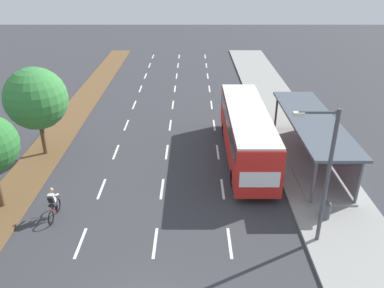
{
  "coord_description": "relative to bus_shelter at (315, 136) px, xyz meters",
  "views": [
    {
      "loc": [
        1.73,
        -9.42,
        12.11
      ],
      "look_at": [
        1.73,
        13.23,
        1.2
      ],
      "focal_mm": 36.49,
      "sensor_mm": 36.0,
      "label": 1
    }
  ],
  "objects": [
    {
      "name": "trash_bin",
      "position": [
        -1.08,
        -6.2,
        -1.29
      ],
      "size": [
        0.52,
        0.52,
        0.85
      ],
      "primitive_type": "cylinder",
      "color": "#4C4C51",
      "rests_on": "sidewalk_right"
    },
    {
      "name": "bus",
      "position": [
        -4.28,
        0.63,
        0.2
      ],
      "size": [
        2.54,
        11.29,
        3.37
      ],
      "color": "red",
      "rests_on": "ground"
    },
    {
      "name": "lane_divider_center",
      "position": [
        -9.53,
        6.19,
        -1.86
      ],
      "size": [
        0.14,
        49.38,
        0.01
      ],
      "color": "white",
      "rests_on": "ground"
    },
    {
      "name": "lane_divider_right",
      "position": [
        -6.03,
        6.19,
        -1.86
      ],
      "size": [
        0.14,
        49.38,
        0.01
      ],
      "color": "white",
      "rests_on": "ground"
    },
    {
      "name": "streetlight",
      "position": [
        -2.11,
        -7.87,
        2.02
      ],
      "size": [
        1.91,
        0.24,
        6.5
      ],
      "color": "#4C4C51",
      "rests_on": "sidewalk_right"
    },
    {
      "name": "median_strip",
      "position": [
        -17.83,
        6.99,
        -1.81
      ],
      "size": [
        2.6,
        52.0,
        0.12
      ],
      "primitive_type": "cube",
      "color": "brown",
      "rests_on": "ground"
    },
    {
      "name": "median_tree_third",
      "position": [
        -17.69,
        1.06,
        2.12
      ],
      "size": [
        3.97,
        3.97,
        5.86
      ],
      "color": "brown",
      "rests_on": "median_strip"
    },
    {
      "name": "lane_divider_left",
      "position": [
        -13.03,
        6.19,
        -1.86
      ],
      "size": [
        0.14,
        49.38,
        0.01
      ],
      "color": "white",
      "rests_on": "ground"
    },
    {
      "name": "cyclist",
      "position": [
        -14.83,
        -5.99,
        -1.08
      ],
      "size": [
        0.46,
        1.82,
        1.71
      ],
      "color": "black",
      "rests_on": "ground"
    },
    {
      "name": "bus_shelter",
      "position": [
        0.0,
        0.0,
        0.0
      ],
      "size": [
        2.9,
        10.92,
        2.86
      ],
      "color": "gray",
      "rests_on": "sidewalk_right"
    },
    {
      "name": "sidewalk_right",
      "position": [
        -0.28,
        6.99,
        -1.79
      ],
      "size": [
        4.5,
        52.0,
        0.15
      ],
      "primitive_type": "cube",
      "color": "gray",
      "rests_on": "ground"
    }
  ]
}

